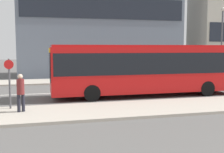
{
  "coord_description": "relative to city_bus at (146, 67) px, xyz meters",
  "views": [
    {
      "loc": [
        -2.46,
        -19.12,
        3.04
      ],
      "look_at": [
        1.85,
        -2.02,
        1.25
      ],
      "focal_mm": 45.0,
      "sensor_mm": 36.0,
      "label": 1
    }
  ],
  "objects": [
    {
      "name": "ground_plane",
      "position": [
        -3.99,
        2.32,
        -1.86
      ],
      "size": [
        120.0,
        120.0,
        0.0
      ],
      "primitive_type": "plane",
      "color": "#595654"
    },
    {
      "name": "sidewalk_near",
      "position": [
        -3.99,
        -3.93,
        -1.79
      ],
      "size": [
        44.0,
        3.5,
        0.13
      ],
      "color": "#B2A899",
      "rests_on": "ground_plane"
    },
    {
      "name": "sidewalk_far",
      "position": [
        -3.99,
        8.57,
        -1.79
      ],
      "size": [
        44.0,
        3.5,
        0.13
      ],
      "color": "#B2A899",
      "rests_on": "ground_plane"
    },
    {
      "name": "lane_centerline",
      "position": [
        -3.99,
        2.32,
        -1.85
      ],
      "size": [
        41.8,
        0.16,
        0.01
      ],
      "color": "silver",
      "rests_on": "ground_plane"
    },
    {
      "name": "city_bus",
      "position": [
        0.0,
        0.0,
        0.0
      ],
      "size": [
        11.98,
        2.64,
        3.23
      ],
      "rotation": [
        0.0,
        0.0,
        -0.06
      ],
      "color": "red",
      "rests_on": "ground_plane"
    },
    {
      "name": "parked_car_0",
      "position": [
        8.0,
        5.76,
        -1.22
      ],
      "size": [
        4.67,
        1.86,
        1.36
      ],
      "color": "silver",
      "rests_on": "ground_plane"
    },
    {
      "name": "pedestrian_near_stop",
      "position": [
        -7.4,
        -3.52,
        -0.74
      ],
      "size": [
        0.34,
        0.34,
        1.74
      ],
      "rotation": [
        0.0,
        0.0,
        0.34
      ],
      "color": "#23232D",
      "rests_on": "sidewalk_near"
    },
    {
      "name": "bus_stop_sign",
      "position": [
        -7.95,
        -2.67,
        -0.31
      ],
      "size": [
        0.44,
        0.12,
        2.4
      ],
      "color": "#4C4C51",
      "rests_on": "sidewalk_near"
    },
    {
      "name": "street_lamp",
      "position": [
        10.81,
        7.5,
        2.46
      ],
      "size": [
        0.36,
        0.36,
        6.85
      ],
      "color": "#4C4C51",
      "rests_on": "sidewalk_far"
    }
  ]
}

